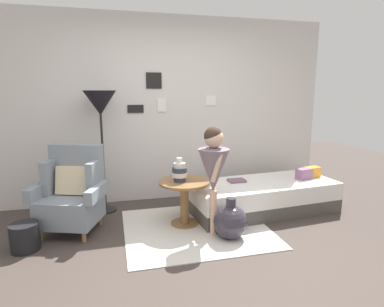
{
  "coord_description": "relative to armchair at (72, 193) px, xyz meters",
  "views": [
    {
      "loc": [
        -0.74,
        -2.59,
        1.58
      ],
      "look_at": [
        0.15,
        0.95,
        0.85
      ],
      "focal_mm": 29.63,
      "sensor_mm": 36.0,
      "label": 1
    }
  ],
  "objects": [
    {
      "name": "ground_plane",
      "position": [
        1.22,
        -1.07,
        -0.44
      ],
      "size": [
        12.0,
        12.0,
        0.0
      ],
      "primitive_type": "plane",
      "color": "#423833"
    },
    {
      "name": "gallery_wall",
      "position": [
        1.22,
        0.88,
        0.86
      ],
      "size": [
        4.8,
        0.12,
        2.6
      ],
      "color": "silver",
      "rests_on": "ground"
    },
    {
      "name": "rug",
      "position": [
        1.36,
        -0.32,
        -0.43
      ],
      "size": [
        1.63,
        1.47,
        0.01
      ],
      "primitive_type": "cube",
      "color": "silver",
      "rests_on": "ground"
    },
    {
      "name": "armchair",
      "position": [
        0.0,
        0.0,
        0.0
      ],
      "size": [
        0.88,
        0.76,
        0.97
      ],
      "color": "#9E7042",
      "rests_on": "ground"
    },
    {
      "name": "daybed",
      "position": [
        2.36,
        -0.01,
        -0.24
      ],
      "size": [
        1.96,
        0.96,
        0.4
      ],
      "color": "#4C4742",
      "rests_on": "ground"
    },
    {
      "name": "pillow_head",
      "position": [
        3.13,
        0.05,
        0.03
      ],
      "size": [
        0.21,
        0.14,
        0.14
      ],
      "primitive_type": "cube",
      "rotation": [
        0.0,
        0.0,
        0.12
      ],
      "color": "orange",
      "rests_on": "daybed"
    },
    {
      "name": "pillow_mid",
      "position": [
        2.95,
        -0.01,
        0.03
      ],
      "size": [
        0.22,
        0.16,
        0.14
      ],
      "primitive_type": "cube",
      "rotation": [
        0.0,
        0.0,
        0.21
      ],
      "color": "gray",
      "rests_on": "daybed"
    },
    {
      "name": "side_table",
      "position": [
        1.26,
        -0.17,
        -0.05
      ],
      "size": [
        0.6,
        0.6,
        0.54
      ],
      "color": "olive",
      "rests_on": "ground"
    },
    {
      "name": "vase_striped",
      "position": [
        1.2,
        -0.18,
        0.22
      ],
      "size": [
        0.17,
        0.17,
        0.28
      ],
      "color": "#2D384C",
      "rests_on": "side_table"
    },
    {
      "name": "floor_lamp",
      "position": [
        0.34,
        0.51,
        0.93
      ],
      "size": [
        0.41,
        0.41,
        1.58
      ],
      "color": "black",
      "rests_on": "ground"
    },
    {
      "name": "person_child",
      "position": [
        1.52,
        -0.48,
        0.34
      ],
      "size": [
        0.34,
        0.34,
        1.2
      ],
      "color": "#D8AD8E",
      "rests_on": "ground"
    },
    {
      "name": "book_on_daybed",
      "position": [
        2.02,
        0.09,
        -0.02
      ],
      "size": [
        0.22,
        0.16,
        0.03
      ],
      "primitive_type": "cube",
      "rotation": [
        0.0,
        0.0,
        -0.0
      ],
      "color": "#755669",
      "rests_on": "daybed"
    },
    {
      "name": "demijohn_near",
      "position": [
        1.66,
        -0.65,
        -0.25
      ],
      "size": [
        0.37,
        0.37,
        0.46
      ],
      "color": "#332D38",
      "rests_on": "ground"
    },
    {
      "name": "magazine_basket",
      "position": [
        -0.43,
        -0.39,
        -0.3
      ],
      "size": [
        0.28,
        0.28,
        0.28
      ],
      "primitive_type": "cylinder",
      "color": "black",
      "rests_on": "ground"
    }
  ]
}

